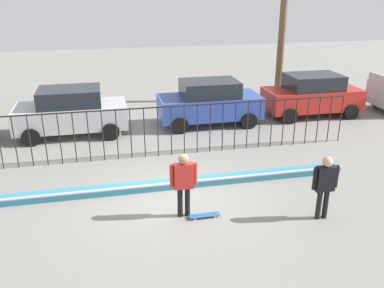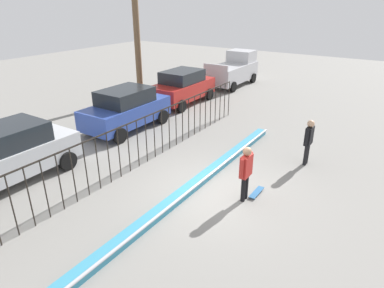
{
  "view_description": "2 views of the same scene",
  "coord_description": "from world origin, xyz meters",
  "px_view_note": "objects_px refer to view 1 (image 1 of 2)",
  "views": [
    {
      "loc": [
        -1.72,
        -10.14,
        5.68
      ],
      "look_at": [
        0.79,
        1.32,
        1.11
      ],
      "focal_mm": 38.58,
      "sensor_mm": 36.0,
      "label": 1
    },
    {
      "loc": [
        -8.1,
        -4.38,
        5.66
      ],
      "look_at": [
        0.83,
        1.48,
        1.01
      ],
      "focal_mm": 31.4,
      "sensor_mm": 36.0,
      "label": 2
    }
  ],
  "objects_px": {
    "skateboarder": "(184,180)",
    "parked_car_silver": "(71,111)",
    "parked_car_blue": "(209,102)",
    "camera_operator": "(325,182)",
    "parked_car_red": "(312,95)",
    "skateboard": "(204,215)"
  },
  "relations": [
    {
      "from": "skateboarder",
      "to": "parked_car_silver",
      "type": "xyz_separation_m",
      "value": [
        -3.13,
        7.07,
        -0.08
      ]
    },
    {
      "from": "skateboarder",
      "to": "parked_car_blue",
      "type": "relative_size",
      "value": 0.41
    },
    {
      "from": "camera_operator",
      "to": "parked_car_red",
      "type": "xyz_separation_m",
      "value": [
        4.0,
        8.33,
        -0.06
      ]
    },
    {
      "from": "parked_car_blue",
      "to": "parked_car_silver",
      "type": "bearing_deg",
      "value": -175.18
    },
    {
      "from": "skateboard",
      "to": "parked_car_silver",
      "type": "relative_size",
      "value": 0.19
    },
    {
      "from": "camera_operator",
      "to": "parked_car_red",
      "type": "bearing_deg",
      "value": -106.02
    },
    {
      "from": "skateboarder",
      "to": "skateboard",
      "type": "bearing_deg",
      "value": -11.06
    },
    {
      "from": "parked_car_silver",
      "to": "skateboarder",
      "type": "bearing_deg",
      "value": -69.94
    },
    {
      "from": "parked_car_silver",
      "to": "parked_car_red",
      "type": "xyz_separation_m",
      "value": [
        10.58,
        0.39,
        0.0
      ]
    },
    {
      "from": "skateboard",
      "to": "parked_car_red",
      "type": "xyz_separation_m",
      "value": [
        6.95,
        7.66,
        0.91
      ]
    },
    {
      "from": "camera_operator",
      "to": "parked_car_red",
      "type": "distance_m",
      "value": 9.24
    },
    {
      "from": "parked_car_blue",
      "to": "parked_car_red",
      "type": "xyz_separation_m",
      "value": [
        4.89,
        0.24,
        0.0
      ]
    },
    {
      "from": "skateboard",
      "to": "parked_car_silver",
      "type": "xyz_separation_m",
      "value": [
        -3.63,
        7.27,
        0.91
      ]
    },
    {
      "from": "parked_car_red",
      "to": "skateboard",
      "type": "bearing_deg",
      "value": -129.42
    },
    {
      "from": "skateboarder",
      "to": "parked_car_silver",
      "type": "height_order",
      "value": "parked_car_silver"
    },
    {
      "from": "skateboarder",
      "to": "parked_car_blue",
      "type": "bearing_deg",
      "value": 81.02
    },
    {
      "from": "camera_operator",
      "to": "parked_car_silver",
      "type": "xyz_separation_m",
      "value": [
        -6.57,
        7.94,
        -0.06
      ]
    },
    {
      "from": "skateboarder",
      "to": "skateboard",
      "type": "xyz_separation_m",
      "value": [
        0.5,
        -0.2,
        -0.99
      ]
    },
    {
      "from": "parked_car_blue",
      "to": "parked_car_red",
      "type": "distance_m",
      "value": 4.9
    },
    {
      "from": "skateboarder",
      "to": "camera_operator",
      "type": "bearing_deg",
      "value": -3.63
    },
    {
      "from": "parked_car_blue",
      "to": "camera_operator",
      "type": "bearing_deg",
      "value": -80.43
    },
    {
      "from": "camera_operator",
      "to": "parked_car_blue",
      "type": "distance_m",
      "value": 8.14
    }
  ]
}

